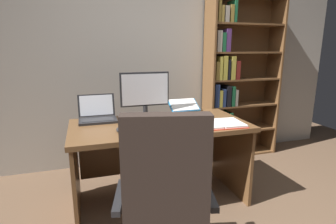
{
  "coord_description": "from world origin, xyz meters",
  "views": [
    {
      "loc": [
        -0.84,
        -1.33,
        1.41
      ],
      "look_at": [
        -0.16,
        0.84,
        0.87
      ],
      "focal_mm": 28.7,
      "sensor_mm": 36.0,
      "label": 1
    }
  ],
  "objects": [
    {
      "name": "wall_back",
      "position": [
        0.0,
        1.94,
        1.29
      ],
      "size": [
        5.1,
        0.12,
        2.58
      ],
      "primitive_type": "cube",
      "color": "#B2ADA3",
      "rests_on": "ground"
    },
    {
      "name": "desk",
      "position": [
        -0.22,
        0.97,
        0.55
      ],
      "size": [
        1.55,
        0.78,
        0.76
      ],
      "color": "brown",
      "rests_on": "ground"
    },
    {
      "name": "bookshelf",
      "position": [
        1.0,
        1.71,
        1.01
      ],
      "size": [
        0.99,
        0.31,
        2.04
      ],
      "color": "brown",
      "rests_on": "ground"
    },
    {
      "name": "office_chair",
      "position": [
        -0.43,
        0.04,
        0.46
      ],
      "size": [
        0.68,
        0.6,
        1.08
      ],
      "rotation": [
        0.0,
        0.0,
        -0.24
      ],
      "color": "#232326",
      "rests_on": "ground"
    },
    {
      "name": "monitor",
      "position": [
        -0.29,
        1.16,
        0.98
      ],
      "size": [
        0.47,
        0.16,
        0.43
      ],
      "color": "#232326",
      "rests_on": "desk"
    },
    {
      "name": "laptop",
      "position": [
        -0.74,
        1.16,
        0.81
      ],
      "size": [
        0.34,
        0.28,
        0.23
      ],
      "color": "#232326",
      "rests_on": "desk"
    },
    {
      "name": "keyboard",
      "position": [
        -0.29,
        0.73,
        0.77
      ],
      "size": [
        0.42,
        0.15,
        0.02
      ],
      "primitive_type": "cube",
      "color": "#232326",
      "rests_on": "desk"
    },
    {
      "name": "computer_mouse",
      "position": [
        -0.59,
        0.73,
        0.78
      ],
      "size": [
        0.06,
        0.1,
        0.04
      ],
      "primitive_type": "ellipsoid",
      "color": "#232326",
      "rests_on": "desk"
    },
    {
      "name": "reading_stand_with_book",
      "position": [
        0.13,
        1.2,
        0.82
      ],
      "size": [
        0.31,
        0.24,
        0.13
      ],
      "color": "#232326",
      "rests_on": "desk"
    },
    {
      "name": "open_binder",
      "position": [
        0.25,
        0.68,
        0.77
      ],
      "size": [
        0.46,
        0.33,
        0.02
      ],
      "rotation": [
        0.0,
        0.0,
        -0.08
      ],
      "color": "#DB422D",
      "rests_on": "desk"
    },
    {
      "name": "notepad",
      "position": [
        -0.02,
        0.97,
        0.76
      ],
      "size": [
        0.17,
        0.22,
        0.01
      ],
      "primitive_type": "cube",
      "rotation": [
        0.0,
        0.0,
        -0.08
      ],
      "color": "white",
      "rests_on": "desk"
    },
    {
      "name": "pen",
      "position": [
        -0.0,
        0.97,
        0.77
      ],
      "size": [
        0.13,
        0.05,
        0.01
      ],
      "primitive_type": "cylinder",
      "rotation": [
        0.0,
        1.57,
        -0.34
      ],
      "color": "black",
      "rests_on": "notepad"
    }
  ]
}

